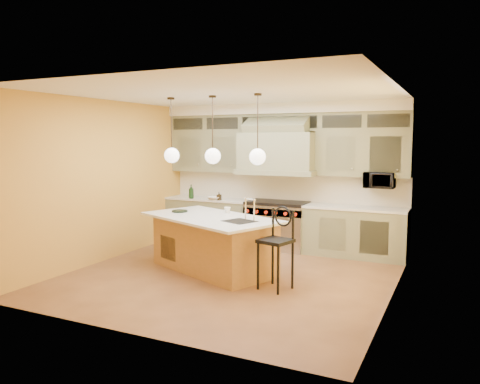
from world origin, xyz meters
The scene contains 18 objects.
floor centered at (0.00, 0.00, 0.00)m, with size 5.00×5.00×0.00m, color brown.
ceiling centered at (0.00, 0.00, 2.90)m, with size 5.00×5.00×0.00m, color white.
wall_back centered at (0.00, 2.50, 1.45)m, with size 5.00×5.00×0.00m, color gold.
wall_front centered at (0.00, -2.50, 1.45)m, with size 5.00×5.00×0.00m, color gold.
wall_left centered at (-2.50, 0.00, 1.45)m, with size 5.00×5.00×0.00m, color gold.
wall_right centered at (2.50, 0.00, 1.45)m, with size 5.00×5.00×0.00m, color gold.
back_cabinetry centered at (0.00, 2.23, 1.43)m, with size 5.00×0.77×2.90m.
range centered at (0.00, 2.14, 0.49)m, with size 1.20×0.74×0.96m.
kitchen_island centered at (-0.40, 0.18, 0.47)m, with size 2.68×2.09×1.35m.
counter_stool centered at (0.91, -0.27, 0.70)m, with size 0.52×0.52×1.21m.
microwave centered at (1.95, 2.25, 1.45)m, with size 0.54×0.37×0.30m, color black.
oil_bottle_a centered at (-1.88, 1.92, 1.09)m, with size 0.11×0.12×0.30m, color black.
oil_bottle_b centered at (-1.21, 1.92, 1.03)m, with size 0.08×0.08×0.17m, color black.
fruit_bowl centered at (-1.32, 1.92, 0.97)m, with size 0.27×0.27×0.07m, color white.
cup centered at (-0.34, 0.59, 0.97)m, with size 0.11×0.11×0.10m, color silver.
pendant_left centered at (-1.20, 0.19, 1.95)m, with size 0.26×0.26×1.11m.
pendant_center centered at (-0.40, 0.19, 1.95)m, with size 0.26×0.26×1.11m.
pendant_right centered at (0.40, 0.19, 1.95)m, with size 0.26×0.26×1.11m.
Camera 1 is at (3.30, -6.56, 2.19)m, focal length 35.00 mm.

